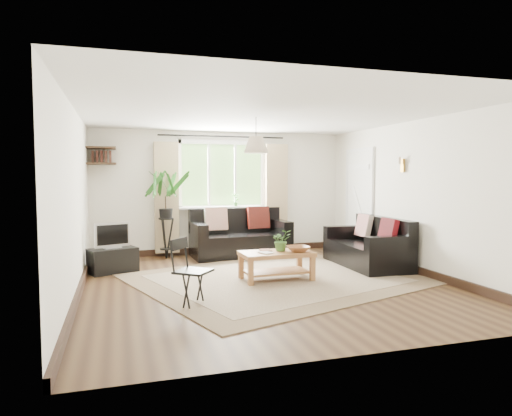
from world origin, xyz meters
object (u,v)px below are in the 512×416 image
object	(u,v)px
palm_stand	(166,215)
folding_chair	(193,272)
tv_stand	(113,260)
coffee_table	(276,266)
sofa_back	(240,234)
sofa_right	(367,243)

from	to	relation	value
palm_stand	folding_chair	xyz separation A→B (m)	(-0.00, -3.21, -0.42)
tv_stand	coffee_table	bearing A→B (deg)	-50.86
sofa_back	sofa_right	world-z (taller)	sofa_back
sofa_back	sofa_right	distance (m)	2.39
palm_stand	folding_chair	size ratio (longest dim) A/B	2.07
tv_stand	folding_chair	size ratio (longest dim) A/B	0.91
tv_stand	palm_stand	bearing A→B (deg)	24.75
sofa_right	folding_chair	distance (m)	3.49
sofa_right	folding_chair	world-z (taller)	sofa_right
tv_stand	folding_chair	distance (m)	2.42
sofa_right	coffee_table	xyz separation A→B (m)	(-1.80, -0.54, -0.18)
sofa_right	coffee_table	world-z (taller)	sofa_right
sofa_right	palm_stand	world-z (taller)	palm_stand
sofa_back	sofa_right	xyz separation A→B (m)	(1.78, -1.60, -0.03)
sofa_back	tv_stand	size ratio (longest dim) A/B	2.53
sofa_back	palm_stand	distance (m)	1.44
sofa_right	sofa_back	bearing A→B (deg)	-130.64
sofa_back	palm_stand	world-z (taller)	palm_stand
coffee_table	palm_stand	distance (m)	2.72
sofa_back	folding_chair	distance (m)	3.37
sofa_right	palm_stand	bearing A→B (deg)	-117.48
palm_stand	sofa_right	bearing A→B (deg)	-28.74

